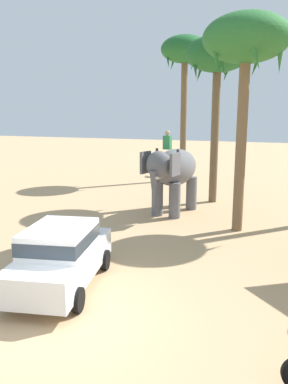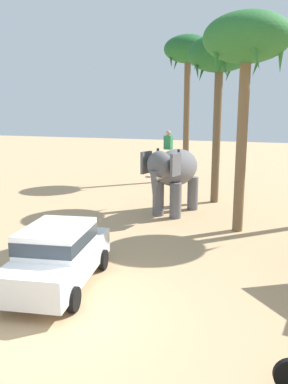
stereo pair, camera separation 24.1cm
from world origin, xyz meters
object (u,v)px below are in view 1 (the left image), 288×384
Objects in this scene: palm_tree_far_back at (246,45)px; car_sedan_foreground at (61,254)px; palm_tree_near_hut at (217,59)px; palm_tree_behind_elephant at (185,55)px; elephant_with_mahout at (173,171)px.

car_sedan_foreground is at bearing -117.54° from palm_tree_far_back.
car_sedan_foreground is 13.39m from palm_tree_near_hut.
palm_tree_near_hut is at bearing -60.70° from palm_tree_behind_elephant.
car_sedan_foreground is 0.45× the size of palm_tree_behind_elephant.
palm_tree_behind_elephant is 12.09m from palm_tree_far_back.
palm_tree_behind_elephant is (-1.72, 17.72, 7.53)m from car_sedan_foreground.
palm_tree_behind_elephant is 1.18× the size of palm_tree_far_back.
palm_tree_near_hut reaches higher than car_sedan_foreground.
car_sedan_foreground is at bearing -92.80° from elephant_with_mahout.
palm_tree_far_back is (1.96, -4.71, -0.20)m from palm_tree_near_hut.
palm_tree_behind_elephant is 7.03m from palm_tree_near_hut.
palm_tree_far_back reaches higher than car_sedan_foreground.
palm_tree_near_hut is (1.25, 3.11, 5.27)m from elephant_with_mahout.
elephant_with_mahout is 11.41m from palm_tree_behind_elephant.
palm_tree_behind_elephant reaches higher than car_sedan_foreground.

